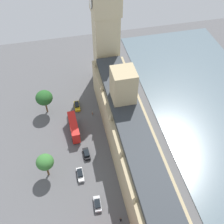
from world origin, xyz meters
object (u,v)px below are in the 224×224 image
(parliament_building, at_px, (132,142))
(car_yellow_cab_opposite_hall, at_px, (77,106))
(car_black_trailing, at_px, (87,154))
(plane_tree_slot_10, at_px, (45,162))
(pedestrian_midblock, at_px, (121,220))
(double_decker_bus_leading, at_px, (74,127))
(pedestrian_far_end, at_px, (92,113))
(car_silver_near_tower, at_px, (97,204))
(plane_tree_corner, at_px, (44,98))
(car_white_by_river_gate, at_px, (80,174))
(clock_tower, at_px, (105,11))

(parliament_building, bearing_deg, car_yellow_cab_opposite_hall, -61.83)
(car_black_trailing, bearing_deg, plane_tree_slot_10, -164.04)
(parliament_building, height_order, pedestrian_midblock, parliament_building)
(double_decker_bus_leading, relative_size, pedestrian_far_end, 6.98)
(car_black_trailing, height_order, plane_tree_slot_10, plane_tree_slot_10)
(car_silver_near_tower, bearing_deg, plane_tree_corner, 108.61)
(car_yellow_cab_opposite_hall, height_order, car_black_trailing, same)
(car_silver_near_tower, xyz_separation_m, pedestrian_midblock, (-5.08, 5.41, -0.20))
(double_decker_bus_leading, xyz_separation_m, car_silver_near_tower, (-2.77, 26.47, -1.75))
(car_white_by_river_gate, bearing_deg, car_yellow_cab_opposite_hall, -97.27)
(double_decker_bus_leading, xyz_separation_m, pedestrian_far_end, (-7.11, -6.44, -1.95))
(car_yellow_cab_opposite_hall, xyz_separation_m, plane_tree_slot_10, (11.78, 25.15, 5.65))
(pedestrian_far_end, relative_size, plane_tree_corner, 0.16)
(double_decker_bus_leading, relative_size, pedestrian_midblock, 6.90)
(parliament_building, bearing_deg, car_black_trailing, -15.02)
(double_decker_bus_leading, xyz_separation_m, car_white_by_river_gate, (0.45, 16.61, -1.75))
(car_black_trailing, xyz_separation_m, pedestrian_midblock, (-5.38, 21.93, -0.20))
(plane_tree_corner, relative_size, plane_tree_slot_10, 1.07)
(pedestrian_midblock, relative_size, plane_tree_slot_10, 0.18)
(plane_tree_corner, bearing_deg, pedestrian_midblock, 110.30)
(pedestrian_midblock, bearing_deg, plane_tree_corner, 62.28)
(clock_tower, distance_m, pedestrian_far_end, 34.16)
(car_yellow_cab_opposite_hall, xyz_separation_m, car_silver_near_tower, (-0.39, 37.52, -0.00))
(plane_tree_corner, distance_m, plane_tree_slot_10, 25.45)
(parliament_building, distance_m, clock_tower, 43.30)
(pedestrian_midblock, xyz_separation_m, plane_tree_corner, (15.97, -43.19, 6.13))
(parliament_building, height_order, plane_tree_corner, parliament_building)
(car_yellow_cab_opposite_hall, relative_size, plane_tree_corner, 0.52)
(clock_tower, bearing_deg, pedestrian_far_end, 63.84)
(pedestrian_midblock, height_order, plane_tree_slot_10, plane_tree_slot_10)
(car_yellow_cab_opposite_hall, xyz_separation_m, pedestrian_midblock, (-5.47, 42.93, -0.20))
(pedestrian_far_end, bearing_deg, car_silver_near_tower, 82.03)
(clock_tower, bearing_deg, car_white_by_river_gate, 68.21)
(car_black_trailing, height_order, plane_tree_corner, plane_tree_corner)
(parliament_building, xyz_separation_m, car_yellow_cab_opposite_hall, (13.12, -24.50, -6.67))
(car_black_trailing, relative_size, car_white_by_river_gate, 0.95)
(parliament_building, relative_size, double_decker_bus_leading, 6.51)
(car_black_trailing, height_order, pedestrian_far_end, car_black_trailing)
(plane_tree_corner, bearing_deg, pedestrian_far_end, 162.25)
(car_yellow_cab_opposite_hall, height_order, plane_tree_slot_10, plane_tree_slot_10)
(clock_tower, distance_m, plane_tree_corner, 34.90)
(parliament_building, relative_size, car_white_by_river_gate, 14.88)
(parliament_building, xyz_separation_m, clock_tower, (-0.54, -38.06, 20.63))
(car_black_trailing, distance_m, plane_tree_slot_10, 13.78)
(pedestrian_far_end, bearing_deg, car_white_by_river_gate, 71.40)
(clock_tower, bearing_deg, double_decker_bus_leading, 56.92)
(pedestrian_midblock, height_order, plane_tree_corner, plane_tree_corner)
(plane_tree_slot_10, bearing_deg, car_white_by_river_gate, 164.37)
(car_yellow_cab_opposite_hall, height_order, car_white_by_river_gate, same)
(car_silver_near_tower, bearing_deg, car_yellow_cab_opposite_hall, 93.12)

